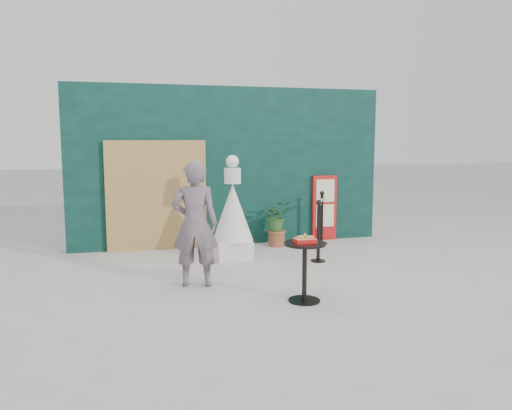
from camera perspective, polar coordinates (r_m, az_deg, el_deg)
name	(u,v)px	position (r m, az deg, el deg)	size (l,w,h in m)	color
ground	(279,289)	(6.85, 2.67, -9.60)	(60.00, 60.00, 0.00)	#ADAAA5
back_wall	(229,166)	(9.61, -3.06, 4.43)	(6.00, 0.30, 3.00)	black
bamboo_fence	(157,196)	(9.25, -11.28, 1.06)	(1.80, 0.08, 2.00)	tan
woman	(195,224)	(6.87, -7.00, -2.16)	(0.63, 0.42, 1.74)	slate
menu_board	(324,208)	(10.08, 7.83, -0.34)	(0.50, 0.07, 1.30)	red
statue	(233,217)	(8.40, -2.67, -1.38)	(0.69, 0.69, 1.76)	white
cafe_table	(305,262)	(6.26, 5.58, -6.55)	(0.52, 0.52, 0.75)	black
food_basket	(305,240)	(6.20, 5.62, -3.95)	(0.26, 0.19, 0.11)	red
planter	(277,220)	(9.45, 2.38, -1.73)	(0.51, 0.44, 0.86)	brown
stanchion_barrier	(320,225)	(9.01, 7.35, -2.26)	(0.84, 1.54, 1.03)	black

